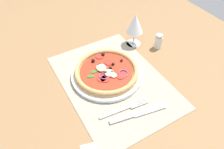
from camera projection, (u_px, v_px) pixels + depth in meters
ground_plane at (114, 83)px, 83.86cm from camera, size 190.00×140.00×2.40cm
placemat at (114, 81)px, 82.85cm from camera, size 50.24×35.53×0.40cm
plate at (107, 74)px, 84.28cm from camera, size 27.24×27.24×1.29cm
pizza at (106, 71)px, 83.03cm from camera, size 24.64×24.64×2.69cm
fork at (127, 108)px, 73.75cm from camera, size 3.30×18.06×0.44cm
knife at (139, 113)px, 72.07cm from camera, size 5.10×19.98×0.62cm
wine_glass at (135, 24)px, 92.02cm from camera, size 7.20×7.20×14.90cm
pepper_shaker at (158, 41)px, 95.07cm from camera, size 3.20×3.20×6.70cm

